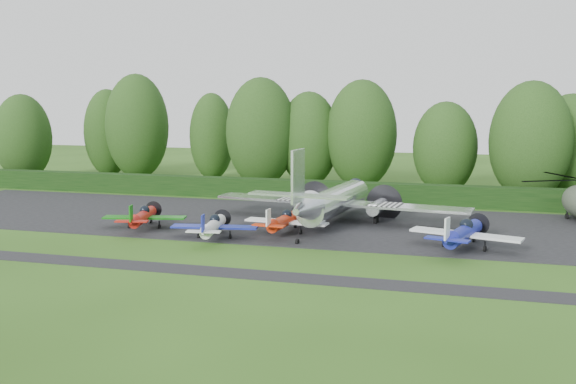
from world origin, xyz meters
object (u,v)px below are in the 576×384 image
(transport_plane, at_px, (334,201))
(light_plane_blue, at_px, (463,233))
(light_plane_white, at_px, (213,226))
(light_plane_orange, at_px, (284,221))
(light_plane_red, at_px, (143,216))

(transport_plane, bearing_deg, light_plane_blue, -40.37)
(light_plane_white, xyz_separation_m, light_plane_orange, (4.39, 3.11, 0.02))
(light_plane_blue, bearing_deg, light_plane_red, 162.86)
(light_plane_red, distance_m, light_plane_orange, 11.02)
(transport_plane, distance_m, light_plane_red, 15.02)
(transport_plane, height_order, light_plane_orange, transport_plane)
(light_plane_white, bearing_deg, light_plane_red, 173.27)
(light_plane_orange, distance_m, light_plane_blue, 12.95)
(transport_plane, bearing_deg, light_plane_red, -164.01)
(transport_plane, relative_size, light_plane_white, 3.25)
(light_plane_orange, bearing_deg, light_plane_red, -178.92)
(light_plane_red, relative_size, light_plane_blue, 0.86)
(transport_plane, xyz_separation_m, light_plane_red, (-13.77, -5.95, -0.88))
(light_plane_white, distance_m, light_plane_orange, 5.38)
(light_plane_red, distance_m, light_plane_blue, 23.79)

